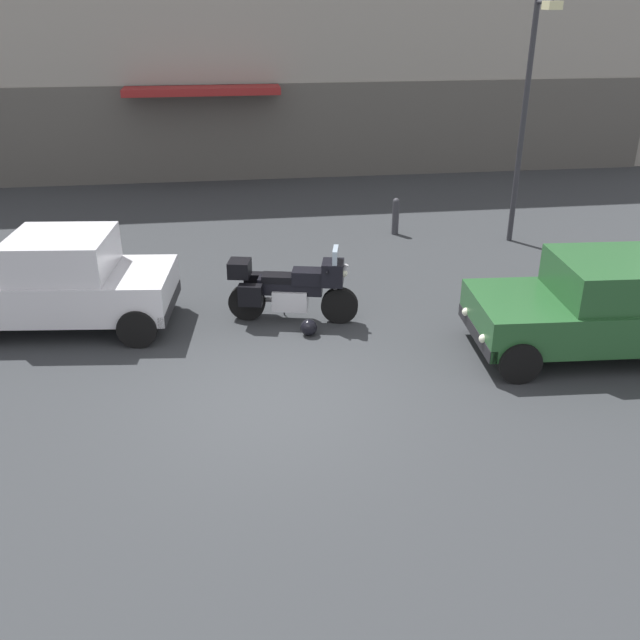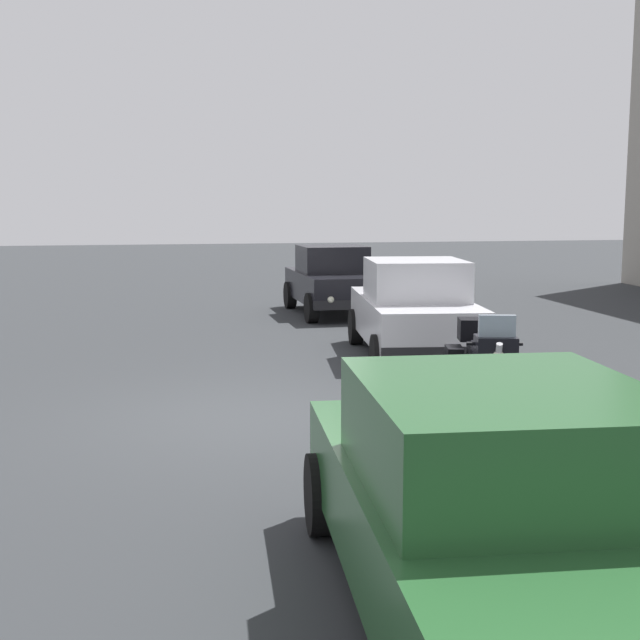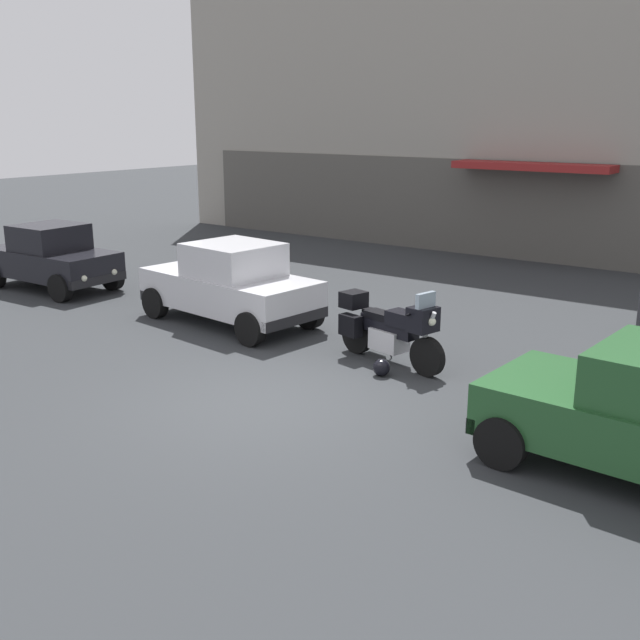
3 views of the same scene
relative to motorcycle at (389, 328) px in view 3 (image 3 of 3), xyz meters
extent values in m
plane|color=#2D3033|center=(-0.50, -2.71, -0.62)|extent=(80.00, 80.00, 0.00)
cube|color=gray|center=(-0.50, 11.60, 4.09)|extent=(28.73, 2.40, 9.42)
cube|color=#514E48|center=(-0.50, 10.38, 0.78)|extent=(25.86, 0.12, 2.80)
cube|color=maroon|center=(-1.48, 9.95, 2.08)|extent=(4.40, 1.10, 0.20)
cylinder|color=black|center=(0.83, -0.19, -0.30)|extent=(0.66, 0.28, 0.64)
cylinder|color=black|center=(-0.75, 0.17, -0.30)|extent=(0.66, 0.28, 0.64)
cylinder|color=#B7B7BC|center=(0.81, -0.18, 0.13)|extent=(0.33, 0.14, 0.68)
cube|color=#B7B7BC|center=(0.00, 0.00, -0.20)|extent=(0.67, 0.52, 0.36)
cube|color=black|center=(0.00, 0.00, 0.04)|extent=(1.13, 0.51, 0.28)
cube|color=black|center=(0.30, -0.07, 0.22)|extent=(0.58, 0.45, 0.24)
cube|color=black|center=(-0.19, 0.04, 0.18)|extent=(0.61, 0.42, 0.12)
cube|color=black|center=(0.72, -0.16, 0.30)|extent=(0.45, 0.51, 0.40)
cube|color=#8C9EAD|center=(0.76, -0.17, 0.60)|extent=(0.17, 0.41, 0.28)
sphere|color=#EAEACC|center=(0.89, -0.20, 0.30)|extent=(0.14, 0.14, 0.14)
cylinder|color=black|center=(0.64, -0.15, 0.40)|extent=(0.18, 0.61, 0.04)
cylinder|color=#B7B7BC|center=(-0.54, 0.32, -0.32)|extent=(0.56, 0.21, 0.09)
cube|color=black|center=(-0.57, 0.41, -0.04)|extent=(0.43, 0.28, 0.36)
cube|color=black|center=(-0.69, -0.13, -0.04)|extent=(0.43, 0.28, 0.36)
cube|color=black|center=(-0.84, 0.19, 0.33)|extent=(0.44, 0.47, 0.28)
cylinder|color=black|center=(-0.10, 0.21, -0.47)|extent=(0.05, 0.13, 0.29)
sphere|color=black|center=(0.24, -0.62, -0.48)|extent=(0.28, 0.28, 0.28)
cube|color=silver|center=(-3.90, 0.31, 0.04)|extent=(3.96, 2.05, 0.68)
cube|color=silver|center=(-3.75, 0.29, 0.70)|extent=(1.76, 1.68, 0.64)
cube|color=#8C9EAD|center=(-4.49, 0.37, 0.70)|extent=(0.21, 1.39, 0.54)
cube|color=#8C9EAD|center=(-3.00, 0.21, 0.70)|extent=(0.21, 1.39, 0.51)
cube|color=black|center=(-5.74, 0.51, -0.20)|extent=(0.30, 1.64, 0.20)
cube|color=black|center=(-2.06, 0.11, -0.20)|extent=(0.30, 1.64, 0.20)
cylinder|color=black|center=(-5.42, -0.31, -0.30)|extent=(0.66, 0.29, 0.64)
cylinder|color=black|center=(-5.25, 1.24, -0.30)|extent=(0.66, 0.29, 0.64)
cylinder|color=black|center=(-2.54, -0.63, -0.30)|extent=(0.66, 0.29, 0.64)
cylinder|color=black|center=(-2.37, 0.92, -0.30)|extent=(0.66, 0.29, 0.64)
sphere|color=silver|center=(-5.84, 0.07, -0.08)|extent=(0.14, 0.14, 0.14)
sphere|color=silver|center=(-5.74, 0.97, -0.08)|extent=(0.14, 0.14, 0.14)
cube|color=#8C9EAD|center=(4.01, -1.78, 0.64)|extent=(0.15, 1.50, 0.51)
cube|color=black|center=(2.76, -1.70, -0.20)|extent=(0.23, 1.76, 0.20)
cylinder|color=black|center=(3.11, -2.57, -0.30)|extent=(0.65, 0.26, 0.64)
cylinder|color=black|center=(3.21, -0.89, -0.30)|extent=(0.65, 0.26, 0.64)
sphere|color=silver|center=(2.68, -2.18, -0.08)|extent=(0.14, 0.14, 0.14)
sphere|color=silver|center=(2.74, -1.22, -0.08)|extent=(0.14, 0.14, 0.14)
cube|color=black|center=(-9.45, 0.07, 0.02)|extent=(3.45, 1.67, 0.64)
cube|color=black|center=(-9.45, 0.07, 0.64)|extent=(1.44, 1.48, 0.60)
cube|color=#8C9EAD|center=(-8.80, 0.09, 0.64)|extent=(0.10, 1.33, 0.51)
cube|color=#8C9EAD|center=(-10.10, 0.05, 0.64)|extent=(0.10, 1.33, 0.48)
cube|color=black|center=(-7.80, 0.12, -0.20)|extent=(0.17, 1.56, 0.20)
cube|color=black|center=(-11.10, 0.02, -0.20)|extent=(0.17, 1.56, 0.20)
cylinder|color=black|center=(-8.23, 0.85, -0.30)|extent=(0.65, 0.24, 0.64)
cylinder|color=black|center=(-8.18, -0.63, -0.30)|extent=(0.65, 0.24, 0.64)
cylinder|color=black|center=(-10.72, 0.77, -0.30)|extent=(0.65, 0.24, 0.64)
sphere|color=silver|center=(-7.77, 0.55, -0.08)|extent=(0.14, 0.14, 0.14)
sphere|color=silver|center=(-7.74, -0.31, -0.08)|extent=(0.14, 0.14, 0.14)
camera|label=1|loc=(-1.03, -11.10, 4.61)|focal=39.35mm
camera|label=2|loc=(9.40, -3.77, 1.99)|focal=47.75mm
camera|label=3|loc=(6.23, -10.47, 3.44)|focal=42.33mm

